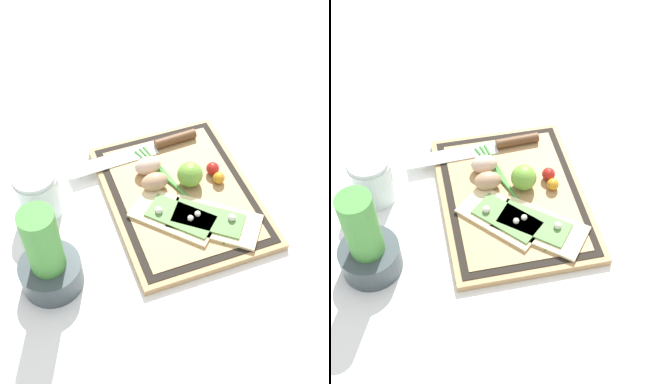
% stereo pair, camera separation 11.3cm
% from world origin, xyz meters
% --- Properties ---
extents(ground_plane, '(6.00, 6.00, 0.00)m').
position_xyz_m(ground_plane, '(0.00, 0.00, 0.00)').
color(ground_plane, white).
extents(cutting_board, '(0.40, 0.31, 0.02)m').
position_xyz_m(cutting_board, '(0.00, 0.00, 0.01)').
color(cutting_board, tan).
rests_on(cutting_board, ground_plane).
extents(pizza_slice_near, '(0.19, 0.20, 0.02)m').
position_xyz_m(pizza_slice_near, '(-0.10, -0.03, 0.03)').
color(pizza_slice_near, beige).
rests_on(pizza_slice_near, cutting_board).
extents(pizza_slice_far, '(0.19, 0.19, 0.02)m').
position_xyz_m(pizza_slice_far, '(-0.06, 0.04, 0.03)').
color(pizza_slice_far, beige).
rests_on(pizza_slice_far, cutting_board).
extents(knife, '(0.05, 0.31, 0.02)m').
position_xyz_m(knife, '(0.15, 0.01, 0.03)').
color(knife, silver).
rests_on(knife, cutting_board).
extents(egg_brown, '(0.04, 0.06, 0.04)m').
position_xyz_m(egg_brown, '(0.03, 0.05, 0.04)').
color(egg_brown, tan).
rests_on(egg_brown, cutting_board).
extents(egg_pink, '(0.04, 0.06, 0.04)m').
position_xyz_m(egg_pink, '(0.08, 0.05, 0.04)').
color(egg_pink, beige).
rests_on(egg_pink, cutting_board).
extents(lime, '(0.06, 0.06, 0.06)m').
position_xyz_m(lime, '(0.02, -0.03, 0.05)').
color(lime, '#70A838').
rests_on(lime, cutting_board).
extents(cherry_tomato_red, '(0.03, 0.03, 0.03)m').
position_xyz_m(cherry_tomato_red, '(0.03, -0.09, 0.03)').
color(cherry_tomato_red, red).
rests_on(cherry_tomato_red, cutting_board).
extents(cherry_tomato_yellow, '(0.03, 0.03, 0.03)m').
position_xyz_m(cherry_tomato_yellow, '(0.00, -0.09, 0.03)').
color(cherry_tomato_yellow, orange).
rests_on(cherry_tomato_yellow, cutting_board).
extents(scallion_bunch, '(0.31, 0.12, 0.01)m').
position_xyz_m(scallion_bunch, '(0.00, -0.00, 0.02)').
color(scallion_bunch, '#47933D').
rests_on(scallion_bunch, cutting_board).
extents(herb_pot, '(0.12, 0.12, 0.20)m').
position_xyz_m(herb_pot, '(-0.11, 0.31, 0.07)').
color(herb_pot, '#3D474C').
rests_on(herb_pot, ground_plane).
extents(sauce_jar, '(0.09, 0.09, 0.11)m').
position_xyz_m(sauce_jar, '(0.07, 0.29, 0.05)').
color(sauce_jar, silver).
rests_on(sauce_jar, ground_plane).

